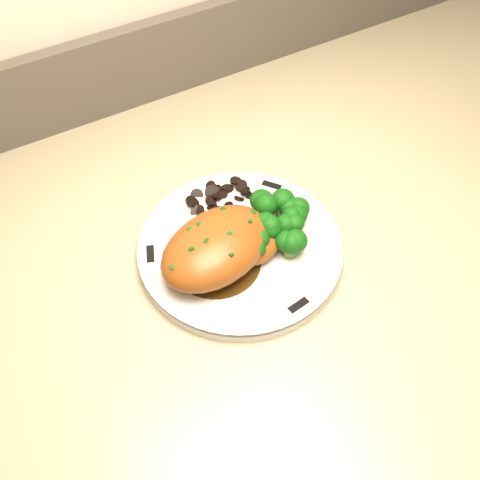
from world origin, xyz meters
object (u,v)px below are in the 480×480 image
plate (240,250)px  counter (214,419)px  broccoli_florets (274,224)px  chicken_breast (220,247)px

plate → counter: bearing=176.8°
plate → broccoli_florets: broccoli_florets is taller
counter → broccoli_florets: size_ratio=21.78×
broccoli_florets → chicken_breast: bearing=-177.8°
plate → chicken_breast: bearing=-162.3°
chicken_breast → broccoli_florets: (0.07, 0.00, -0.00)m
chicken_breast → broccoli_florets: 0.07m
plate → chicken_breast: chicken_breast is taller
counter → plate: size_ratio=8.69×
counter → broccoli_florets: counter is taller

